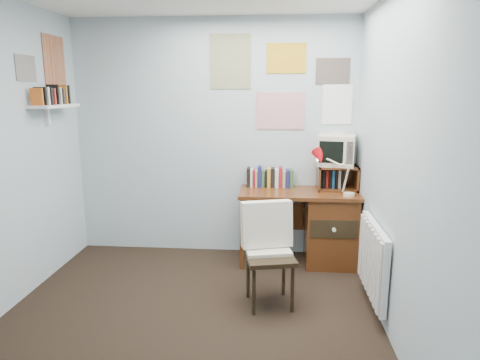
% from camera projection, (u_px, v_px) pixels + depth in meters
% --- Properties ---
extents(ground, '(3.50, 3.50, 0.00)m').
position_uv_depth(ground, '(182.00, 337.00, 3.12)').
color(ground, black).
rests_on(ground, ground).
extents(back_wall, '(3.00, 0.02, 2.50)m').
position_uv_depth(back_wall, '(214.00, 139.00, 4.57)').
color(back_wall, '#A2B4B9').
rests_on(back_wall, ground).
extents(right_wall, '(0.02, 3.50, 2.50)m').
position_uv_depth(right_wall, '(407.00, 173.00, 2.74)').
color(right_wall, '#A2B4B9').
rests_on(right_wall, ground).
extents(desk, '(1.20, 0.55, 0.76)m').
position_uv_depth(desk, '(324.00, 225.00, 4.39)').
color(desk, '#572C14').
rests_on(desk, ground).
extents(desk_chair, '(0.50, 0.49, 0.83)m').
position_uv_depth(desk_chair, '(270.00, 258.00, 3.51)').
color(desk_chair, black).
rests_on(desk_chair, ground).
extents(desk_lamp, '(0.33, 0.31, 0.39)m').
position_uv_depth(desk_lamp, '(350.00, 176.00, 4.10)').
color(desk_lamp, red).
rests_on(desk_lamp, desk).
extents(tv_riser, '(0.40, 0.30, 0.25)m').
position_uv_depth(tv_riser, '(337.00, 178.00, 4.38)').
color(tv_riser, '#572C14').
rests_on(tv_riser, desk).
extents(crt_tv, '(0.42, 0.39, 0.34)m').
position_uv_depth(crt_tv, '(337.00, 149.00, 4.34)').
color(crt_tv, beige).
rests_on(crt_tv, tv_riser).
extents(book_row, '(0.60, 0.14, 0.22)m').
position_uv_depth(book_row, '(275.00, 177.00, 4.51)').
color(book_row, '#572C14').
rests_on(book_row, desk).
extents(radiator, '(0.09, 0.80, 0.60)m').
position_uv_depth(radiator, '(373.00, 260.00, 3.45)').
color(radiator, white).
rests_on(radiator, right_wall).
extents(wall_shelf, '(0.20, 0.62, 0.24)m').
position_uv_depth(wall_shelf, '(55.00, 106.00, 3.97)').
color(wall_shelf, white).
rests_on(wall_shelf, left_wall).
extents(posters_back, '(1.20, 0.01, 0.90)m').
position_uv_depth(posters_back, '(281.00, 81.00, 4.38)').
color(posters_back, white).
rests_on(posters_back, back_wall).
extents(posters_left, '(0.01, 0.70, 0.60)m').
position_uv_depth(posters_left, '(41.00, 64.00, 3.90)').
color(posters_left, white).
rests_on(posters_left, left_wall).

